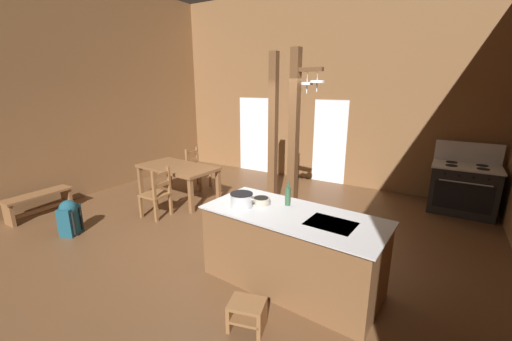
% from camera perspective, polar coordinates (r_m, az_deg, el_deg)
% --- Properties ---
extents(ground_plane, '(8.64, 8.57, 0.10)m').
position_cam_1_polar(ground_plane, '(5.24, -5.69, -12.78)').
color(ground_plane, brown).
extents(wall_back, '(8.64, 0.14, 4.62)m').
position_cam_1_polar(wall_back, '(8.14, 11.16, 14.33)').
color(wall_back, brown).
rests_on(wall_back, ground_plane).
extents(wall_left, '(0.14, 8.57, 4.62)m').
position_cam_1_polar(wall_left, '(7.72, -31.39, 12.40)').
color(wall_left, brown).
rests_on(wall_left, ground_plane).
extents(glazed_door_back_left, '(1.00, 0.01, 2.05)m').
position_cam_1_polar(glazed_door_back_left, '(8.94, -0.16, 6.41)').
color(glazed_door_back_left, white).
rests_on(glazed_door_back_left, ground_plane).
extents(glazed_panel_back_right, '(0.84, 0.01, 2.05)m').
position_cam_1_polar(glazed_panel_back_right, '(8.06, 13.13, 5.01)').
color(glazed_panel_back_right, white).
rests_on(glazed_panel_back_right, ground_plane).
extents(kitchen_island, '(2.23, 1.12, 0.94)m').
position_cam_1_polar(kitchen_island, '(3.99, 6.49, -13.97)').
color(kitchen_island, brown).
rests_on(kitchen_island, ground_plane).
extents(stove_range, '(1.15, 0.83, 1.32)m').
position_cam_1_polar(stove_range, '(7.27, 33.28, -2.68)').
color(stove_range, black).
rests_on(stove_range, ground_plane).
extents(support_post_with_pot_rack, '(0.56, 0.23, 2.97)m').
position_cam_1_polar(support_post_with_pot_rack, '(5.29, 7.05, 6.14)').
color(support_post_with_pot_rack, brown).
rests_on(support_post_with_pot_rack, ground_plane).
extents(support_post_center, '(0.14, 0.14, 2.97)m').
position_cam_1_polar(support_post_center, '(5.89, 3.09, 6.24)').
color(support_post_center, brown).
rests_on(support_post_center, ground_plane).
extents(step_stool, '(0.42, 0.36, 0.30)m').
position_cam_1_polar(step_stool, '(3.51, -1.65, -24.29)').
color(step_stool, brown).
rests_on(step_stool, ground_plane).
extents(dining_table, '(1.76, 1.03, 0.74)m').
position_cam_1_polar(dining_table, '(6.91, -13.96, 0.09)').
color(dining_table, brown).
rests_on(dining_table, ground_plane).
extents(ladderback_chair_near_window, '(0.46, 0.46, 0.95)m').
position_cam_1_polar(ladderback_chair_near_window, '(6.14, -17.44, -4.03)').
color(ladderback_chair_near_window, brown).
rests_on(ladderback_chair_near_window, ground_plane).
extents(ladderback_chair_by_post, '(0.46, 0.46, 0.95)m').
position_cam_1_polar(ladderback_chair_by_post, '(7.68, -10.59, 0.26)').
color(ladderback_chair_by_post, brown).
rests_on(ladderback_chair_by_post, ground_plane).
extents(bench_along_left_wall, '(0.38, 1.14, 0.44)m').
position_cam_1_polar(bench_along_left_wall, '(7.22, -34.59, -4.53)').
color(bench_along_left_wall, brown).
rests_on(bench_along_left_wall, ground_plane).
extents(backpack, '(0.37, 0.38, 0.60)m').
position_cam_1_polar(backpack, '(6.07, -30.64, -7.16)').
color(backpack, '#194756').
rests_on(backpack, ground_plane).
extents(stockpot_on_counter, '(0.35, 0.28, 0.18)m').
position_cam_1_polar(stockpot_on_counter, '(3.93, -2.62, -5.35)').
color(stockpot_on_counter, silver).
rests_on(stockpot_on_counter, kitchen_island).
extents(mixing_bowl_on_counter, '(0.23, 0.23, 0.08)m').
position_cam_1_polar(mixing_bowl_on_counter, '(4.04, 0.96, -5.48)').
color(mixing_bowl_on_counter, '#B2A893').
rests_on(mixing_bowl_on_counter, kitchen_island).
extents(bottle_tall_on_counter, '(0.07, 0.07, 0.31)m').
position_cam_1_polar(bottle_tall_on_counter, '(3.99, 5.77, -4.56)').
color(bottle_tall_on_counter, '#2D5638').
rests_on(bottle_tall_on_counter, kitchen_island).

